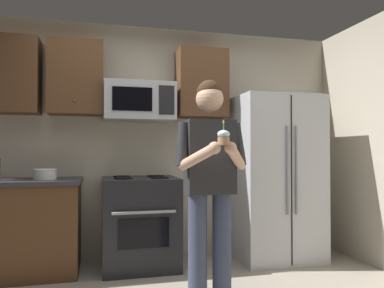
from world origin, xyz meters
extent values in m
cube|color=#B7AD99|center=(0.00, 1.75, 1.30)|extent=(4.40, 0.10, 2.60)
cube|color=black|center=(-0.15, 1.36, 0.46)|extent=(0.76, 0.66, 0.92)
cube|color=black|center=(-0.15, 1.02, 0.42)|extent=(0.48, 0.01, 0.28)
cylinder|color=#99999E|center=(-0.15, 1.00, 0.62)|extent=(0.60, 0.03, 0.03)
cylinder|color=black|center=(-0.33, 1.22, 0.93)|extent=(0.18, 0.18, 0.01)
cylinder|color=black|center=(0.03, 1.22, 0.93)|extent=(0.18, 0.18, 0.01)
cylinder|color=black|center=(-0.33, 1.50, 0.93)|extent=(0.18, 0.18, 0.01)
cylinder|color=black|center=(0.03, 1.50, 0.93)|extent=(0.18, 0.18, 0.01)
cube|color=#9EA0A5|center=(-0.15, 1.48, 1.72)|extent=(0.74, 0.40, 0.40)
cube|color=black|center=(-0.24, 1.28, 1.72)|extent=(0.40, 0.01, 0.24)
cube|color=black|center=(0.11, 1.28, 1.72)|extent=(0.16, 0.01, 0.30)
cube|color=#B7BABF|center=(1.35, 1.32, 0.90)|extent=(0.90, 0.72, 1.80)
cylinder|color=gray|center=(1.30, 0.94, 1.00)|extent=(0.02, 0.02, 0.90)
cylinder|color=gray|center=(1.40, 0.94, 1.00)|extent=(0.02, 0.02, 0.90)
cube|color=black|center=(1.35, 0.95, 0.90)|extent=(0.01, 0.01, 1.74)
cube|color=#4C301C|center=(-0.80, 1.53, 1.95)|extent=(0.55, 0.34, 0.76)
sphere|color=brown|center=(-0.80, 1.35, 1.70)|extent=(0.03, 0.03, 0.03)
cube|color=#4C301C|center=(0.55, 1.53, 1.95)|extent=(0.55, 0.34, 0.76)
sphere|color=brown|center=(0.55, 1.35, 1.70)|extent=(0.03, 0.03, 0.03)
cube|color=#4C301C|center=(-1.45, 1.38, 0.44)|extent=(1.40, 0.62, 0.88)
cube|color=#2D2D33|center=(-1.45, 1.38, 0.90)|extent=(1.44, 0.66, 0.04)
cylinder|color=white|center=(-1.07, 1.35, 0.97)|extent=(0.21, 0.21, 0.09)
torus|color=white|center=(-1.07, 1.35, 1.01)|extent=(0.22, 0.22, 0.01)
cylinder|color=#383F59|center=(0.19, 0.33, 0.43)|extent=(0.15, 0.15, 0.86)
cylinder|color=#383F59|center=(0.39, 0.33, 0.43)|extent=(0.15, 0.15, 0.86)
cube|color=#262628|center=(0.29, 0.33, 1.15)|extent=(0.38, 0.22, 0.58)
sphere|color=tan|center=(0.29, 0.33, 1.61)|extent=(0.22, 0.22, 0.22)
sphere|color=#382314|center=(0.29, 0.34, 1.66)|extent=(0.20, 0.20, 0.20)
cylinder|color=#262628|center=(0.06, 0.30, 1.25)|extent=(0.15, 0.18, 0.35)
cylinder|color=tan|center=(0.14, 0.14, 1.15)|extent=(0.26, 0.33, 0.21)
sphere|color=tan|center=(0.23, 0.01, 1.22)|extent=(0.09, 0.09, 0.09)
cylinder|color=#262628|center=(0.51, 0.30, 1.25)|extent=(0.15, 0.18, 0.35)
cylinder|color=tan|center=(0.44, 0.14, 1.15)|extent=(0.26, 0.33, 0.21)
sphere|color=tan|center=(0.35, 0.01, 1.22)|extent=(0.09, 0.09, 0.09)
cylinder|color=#A87F56|center=(0.29, -0.01, 1.26)|extent=(0.08, 0.08, 0.06)
ellipsoid|color=silver|center=(0.29, -0.01, 1.31)|extent=(0.09, 0.09, 0.06)
cylinder|color=#4CBF66|center=(0.29, -0.01, 1.36)|extent=(0.01, 0.01, 0.06)
ellipsoid|color=#FFD159|center=(0.29, -0.01, 1.40)|extent=(0.01, 0.01, 0.02)
camera|label=1|loc=(-0.56, -2.49, 1.20)|focal=34.84mm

